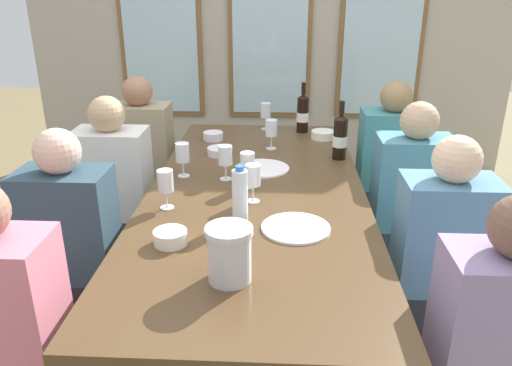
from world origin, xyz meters
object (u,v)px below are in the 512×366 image
object	(u,v)px
dining_table	(256,203)
metal_pitcher	(229,253)
tasting_bowl_2	(220,151)
wine_glass_2	(266,112)
white_plate_1	(263,168)
tasting_bowl_1	(323,135)
wine_glass_5	(253,176)
seated_person_1	(440,269)
wine_glass_6	(271,129)
wine_bottle_0	(303,113)
wine_bottle_1	(340,137)
tasting_bowl_0	(170,237)
wine_glass_4	(182,154)
seated_person_2	(7,345)
seated_person_3	(492,366)
seated_person_6	(144,165)
tasting_bowl_3	(213,136)
wine_glass_3	(247,164)
seated_person_0	(74,257)
wine_glass_1	(225,156)
wine_glass_0	(165,182)
seated_person_7	(388,174)
seated_person_5	(408,211)
white_plate_0	(296,228)
seated_person_4	(116,201)

from	to	relation	value
dining_table	metal_pitcher	bearing A→B (deg)	-93.69
tasting_bowl_2	wine_glass_2	world-z (taller)	wine_glass_2
white_plate_1	tasting_bowl_1	distance (m)	0.67
wine_glass_5	tasting_bowl_1	bearing A→B (deg)	68.85
seated_person_1	wine_glass_6	bearing A→B (deg)	128.05
wine_bottle_0	wine_bottle_1	world-z (taller)	same
tasting_bowl_0	wine_glass_4	size ratio (longest dim) A/B	0.73
seated_person_2	seated_person_3	world-z (taller)	same
wine_bottle_0	seated_person_6	distance (m)	1.10
tasting_bowl_3	wine_glass_3	distance (m)	0.81
wine_glass_2	wine_glass_5	size ratio (longest dim) A/B	1.00
wine_glass_6	seated_person_0	xyz separation A→B (m)	(-0.84, -0.92, -0.34)
metal_pitcher	wine_glass_2	size ratio (longest dim) A/B	1.09
tasting_bowl_1	wine_glass_6	bearing A→B (deg)	-144.73
seated_person_0	tasting_bowl_1	bearing A→B (deg)	44.64
wine_glass_1	seated_person_3	xyz separation A→B (m)	(0.95, -1.01, -0.34)
tasting_bowl_3	seated_person_3	distance (m)	2.02
wine_glass_6	wine_glass_2	bearing A→B (deg)	96.33
wine_bottle_0	wine_glass_0	size ratio (longest dim) A/B	1.85
seated_person_2	seated_person_7	world-z (taller)	same
wine_bottle_1	wine_glass_3	xyz separation A→B (m)	(-0.48, -0.44, -0.01)
wine_bottle_0	tasting_bowl_2	size ratio (longest dim) A/B	2.30
wine_bottle_0	wine_glass_3	distance (m)	1.01
wine_glass_1	seated_person_3	bearing A→B (deg)	-46.93
seated_person_3	dining_table	bearing A→B (deg)	131.89
wine_glass_6	seated_person_2	distance (m)	1.75
white_plate_1	wine_glass_4	bearing A→B (deg)	-163.02
tasting_bowl_2	seated_person_5	bearing A→B (deg)	-13.10
wine_glass_6	seated_person_7	bearing A→B (deg)	13.77
seated_person_7	wine_bottle_1	bearing A→B (deg)	-136.87
metal_pitcher	seated_person_1	distance (m)	1.00
dining_table	seated_person_5	xyz separation A→B (m)	(0.79, 0.27, -0.15)
white_plate_0	tasting_bowl_3	xyz separation A→B (m)	(-0.48, 1.18, 0.02)
seated_person_2	seated_person_5	distance (m)	1.94
wine_bottle_0	seated_person_2	distance (m)	2.16
wine_bottle_0	seated_person_4	distance (m)	1.29
wine_glass_3	seated_person_2	distance (m)	1.21
seated_person_3	tasting_bowl_0	bearing A→B (deg)	162.11
white_plate_0	wine_glass_2	world-z (taller)	wine_glass_2
white_plate_1	wine_glass_4	world-z (taller)	wine_glass_4
wine_bottle_1	wine_glass_3	bearing A→B (deg)	-137.10
wine_glass_3	seated_person_2	bearing A→B (deg)	-129.75
dining_table	wine_bottle_1	distance (m)	0.67
white_plate_1	wine_bottle_1	size ratio (longest dim) A/B	0.86
seated_person_1	seated_person_6	bearing A→B (deg)	142.65
wine_glass_4	wine_glass_5	size ratio (longest dim) A/B	1.00
wine_bottle_0	tasting_bowl_1	world-z (taller)	wine_bottle_0
white_plate_0	seated_person_1	size ratio (longest dim) A/B	0.25
tasting_bowl_3	wine_glass_4	world-z (taller)	wine_glass_4
white_plate_0	tasting_bowl_1	world-z (taller)	tasting_bowl_1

